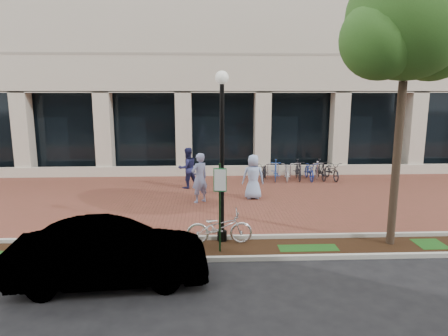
{
  "coord_description": "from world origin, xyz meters",
  "views": [
    {
      "loc": [
        -0.86,
        -15.42,
        4.18
      ],
      "look_at": [
        -0.21,
        -0.8,
        1.4
      ],
      "focal_mm": 32.0,
      "sensor_mm": 36.0,
      "label": 1
    }
  ],
  "objects_px": {
    "pedestrian_left": "(200,178)",
    "bike_rack_cluster": "(298,171)",
    "locked_bicycle": "(219,227)",
    "sedan_near_curb": "(110,253)",
    "pedestrian_right": "(253,177)",
    "bollard": "(317,170)",
    "lamppost": "(222,148)",
    "pedestrian_mid": "(187,168)",
    "street_tree": "(409,27)",
    "parking_sign": "(220,196)"
  },
  "relations": [
    {
      "from": "parking_sign",
      "to": "bike_rack_cluster",
      "type": "distance_m",
      "value": 9.67
    },
    {
      "from": "lamppost",
      "to": "pedestrian_mid",
      "type": "distance_m",
      "value": 6.84
    },
    {
      "from": "bollard",
      "to": "parking_sign",
      "type": "bearing_deg",
      "value": -120.15
    },
    {
      "from": "parking_sign",
      "to": "bike_rack_cluster",
      "type": "bearing_deg",
      "value": 71.96
    },
    {
      "from": "lamppost",
      "to": "pedestrian_left",
      "type": "height_order",
      "value": "lamppost"
    },
    {
      "from": "lamppost",
      "to": "locked_bicycle",
      "type": "height_order",
      "value": "lamppost"
    },
    {
      "from": "pedestrian_right",
      "to": "sedan_near_curb",
      "type": "bearing_deg",
      "value": 59.11
    },
    {
      "from": "street_tree",
      "to": "pedestrian_left",
      "type": "bearing_deg",
      "value": 140.5
    },
    {
      "from": "street_tree",
      "to": "pedestrian_left",
      "type": "height_order",
      "value": "street_tree"
    },
    {
      "from": "pedestrian_right",
      "to": "sedan_near_curb",
      "type": "relative_size",
      "value": 0.42
    },
    {
      "from": "bike_rack_cluster",
      "to": "sedan_near_curb",
      "type": "xyz_separation_m",
      "value": [
        -6.56,
        -10.35,
        0.23
      ]
    },
    {
      "from": "street_tree",
      "to": "pedestrian_right",
      "type": "relative_size",
      "value": 4.25
    },
    {
      "from": "pedestrian_mid",
      "to": "bollard",
      "type": "height_order",
      "value": "pedestrian_mid"
    },
    {
      "from": "lamppost",
      "to": "pedestrian_mid",
      "type": "relative_size",
      "value": 2.63
    },
    {
      "from": "lamppost",
      "to": "pedestrian_right",
      "type": "height_order",
      "value": "lamppost"
    },
    {
      "from": "pedestrian_mid",
      "to": "sedan_near_curb",
      "type": "relative_size",
      "value": 0.43
    },
    {
      "from": "parking_sign",
      "to": "lamppost",
      "type": "bearing_deg",
      "value": 90.84
    },
    {
      "from": "street_tree",
      "to": "bike_rack_cluster",
      "type": "relative_size",
      "value": 1.83
    },
    {
      "from": "pedestrian_mid",
      "to": "bike_rack_cluster",
      "type": "relative_size",
      "value": 0.44
    },
    {
      "from": "pedestrian_right",
      "to": "bollard",
      "type": "bearing_deg",
      "value": -138.34
    },
    {
      "from": "street_tree",
      "to": "pedestrian_right",
      "type": "xyz_separation_m",
      "value": [
        -3.34,
        4.93,
        -4.92
      ]
    },
    {
      "from": "bollard",
      "to": "pedestrian_mid",
      "type": "bearing_deg",
      "value": -168.18
    },
    {
      "from": "street_tree",
      "to": "parking_sign",
      "type": "bearing_deg",
      "value": -175.28
    },
    {
      "from": "lamppost",
      "to": "bollard",
      "type": "distance_m",
      "value": 9.44
    },
    {
      "from": "pedestrian_left",
      "to": "bike_rack_cluster",
      "type": "relative_size",
      "value": 0.46
    },
    {
      "from": "street_tree",
      "to": "bollard",
      "type": "height_order",
      "value": "street_tree"
    },
    {
      "from": "street_tree",
      "to": "locked_bicycle",
      "type": "height_order",
      "value": "street_tree"
    },
    {
      "from": "locked_bicycle",
      "to": "pedestrian_left",
      "type": "distance_m",
      "value": 4.39
    },
    {
      "from": "lamppost",
      "to": "pedestrian_mid",
      "type": "height_order",
      "value": "lamppost"
    },
    {
      "from": "bollard",
      "to": "sedan_near_curb",
      "type": "distance_m",
      "value": 12.65
    },
    {
      "from": "street_tree",
      "to": "pedestrian_mid",
      "type": "bearing_deg",
      "value": 131.19
    },
    {
      "from": "pedestrian_right",
      "to": "bollard",
      "type": "xyz_separation_m",
      "value": [
        3.48,
        3.24,
        -0.41
      ]
    },
    {
      "from": "pedestrian_mid",
      "to": "sedan_near_curb",
      "type": "xyz_separation_m",
      "value": [
        -1.29,
        -8.94,
        -0.21
      ]
    },
    {
      "from": "lamppost",
      "to": "street_tree",
      "type": "relative_size",
      "value": 0.63
    },
    {
      "from": "parking_sign",
      "to": "locked_bicycle",
      "type": "height_order",
      "value": "parking_sign"
    },
    {
      "from": "bike_rack_cluster",
      "to": "pedestrian_mid",
      "type": "bearing_deg",
      "value": -157.51
    },
    {
      "from": "lamppost",
      "to": "pedestrian_left",
      "type": "bearing_deg",
      "value": 99.65
    },
    {
      "from": "sedan_near_curb",
      "to": "locked_bicycle",
      "type": "bearing_deg",
      "value": -52.86
    },
    {
      "from": "street_tree",
      "to": "bike_rack_cluster",
      "type": "xyz_separation_m",
      "value": [
        -0.76,
        8.3,
        -5.35
      ]
    },
    {
      "from": "pedestrian_left",
      "to": "sedan_near_curb",
      "type": "relative_size",
      "value": 0.46
    },
    {
      "from": "pedestrian_left",
      "to": "pedestrian_right",
      "type": "distance_m",
      "value": 2.15
    },
    {
      "from": "parking_sign",
      "to": "locked_bicycle",
      "type": "xyz_separation_m",
      "value": [
        0.01,
        0.58,
        -1.04
      ]
    },
    {
      "from": "pedestrian_left",
      "to": "bike_rack_cluster",
      "type": "xyz_separation_m",
      "value": [
        4.69,
        3.8,
        -0.5
      ]
    },
    {
      "from": "street_tree",
      "to": "pedestrian_mid",
      "type": "relative_size",
      "value": 4.2
    },
    {
      "from": "locked_bicycle",
      "to": "pedestrian_left",
      "type": "xyz_separation_m",
      "value": [
        -0.62,
        4.31,
        0.48
      ]
    },
    {
      "from": "pedestrian_left",
      "to": "sedan_near_curb",
      "type": "distance_m",
      "value": 6.82
    },
    {
      "from": "bike_rack_cluster",
      "to": "pedestrian_right",
      "type": "bearing_deg",
      "value": -120.11
    },
    {
      "from": "lamppost",
      "to": "pedestrian_mid",
      "type": "bearing_deg",
      "value": 101.05
    },
    {
      "from": "pedestrian_left",
      "to": "bollard",
      "type": "height_order",
      "value": "pedestrian_left"
    },
    {
      "from": "street_tree",
      "to": "bollard",
      "type": "xyz_separation_m",
      "value": [
        0.13,
        8.17,
        -5.33
      ]
    }
  ]
}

